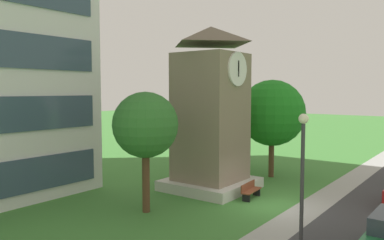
{
  "coord_description": "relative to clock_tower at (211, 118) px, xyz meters",
  "views": [
    {
      "loc": [
        -18.26,
        -8.41,
        5.99
      ],
      "look_at": [
        0.53,
        5.65,
        4.2
      ],
      "focal_mm": 36.33,
      "sensor_mm": 36.0,
      "label": 1
    }
  ],
  "objects": [
    {
      "name": "kerb_strip",
      "position": [
        -1.06,
        -6.25,
        -4.34
      ],
      "size": [
        120.0,
        1.6,
        0.01
      ],
      "primitive_type": "cube",
      "color": "#9E9E99",
      "rests_on": "ground"
    },
    {
      "name": "tree_streetside",
      "position": [
        6.73,
        2.54,
        -0.48
      ],
      "size": [
        3.03,
        3.03,
        5.4
      ],
      "color": "#513823",
      "rests_on": "ground"
    },
    {
      "name": "ground_plane",
      "position": [
        -1.06,
        -4.65,
        -4.34
      ],
      "size": [
        160.0,
        160.0,
        0.0
      ],
      "primitive_type": "plane",
      "color": "#3D7A33"
    },
    {
      "name": "park_bench",
      "position": [
        -0.43,
        -2.97,
        -3.88
      ],
      "size": [
        1.83,
        0.64,
        0.88
      ],
      "color": "brown",
      "rests_on": "ground"
    },
    {
      "name": "tree_by_building",
      "position": [
        5.28,
        -1.51,
        0.1
      ],
      "size": [
        4.54,
        4.54,
        6.73
      ],
      "color": "#513823",
      "rests_on": "ground"
    },
    {
      "name": "street_lamp",
      "position": [
        -6.03,
        -8.03,
        -1.08
      ],
      "size": [
        0.36,
        0.36,
        5.17
      ],
      "color": "#333338",
      "rests_on": "ground"
    },
    {
      "name": "tree_near_tower",
      "position": [
        -5.64,
        0.02,
        -0.05
      ],
      "size": [
        3.23,
        3.23,
        5.94
      ],
      "color": "#513823",
      "rests_on": "ground"
    },
    {
      "name": "clock_tower",
      "position": [
        0.0,
        0.0,
        0.0
      ],
      "size": [
        4.79,
        4.79,
        9.77
      ],
      "color": "gray",
      "rests_on": "ground"
    }
  ]
}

